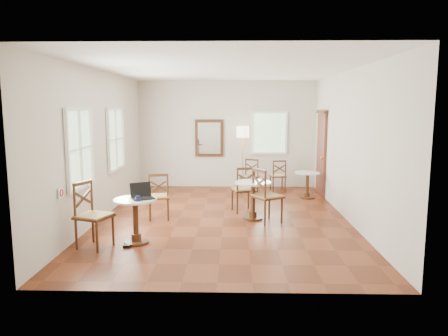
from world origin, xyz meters
name	(u,v)px	position (x,y,z in m)	size (l,w,h in m)	color
ground	(224,218)	(0.00, 0.00, 0.00)	(7.00, 7.00, 0.00)	#602610
room_shell	(221,126)	(-0.06, 0.27, 1.89)	(5.02, 7.02, 3.01)	beige
cafe_table_near	(136,216)	(-1.42, -1.64, 0.47)	(0.72, 0.72, 0.76)	#422310
cafe_table_mid	(253,196)	(0.60, -0.06, 0.48)	(0.73, 0.73, 0.77)	#422310
cafe_table_back	(307,182)	(2.05, 1.97, 0.41)	(0.62, 0.62, 0.66)	#422310
chair_near_a	(159,196)	(-1.32, -0.11, 0.48)	(0.51, 0.51, 0.96)	#422310
chair_near_b	(93,215)	(-2.07, -1.86, 0.54)	(0.64, 0.64, 1.08)	#422310
chair_mid_a	(243,189)	(0.42, 0.55, 0.50)	(0.58, 0.58, 1.00)	#422310
chair_mid_b	(266,196)	(0.84, -0.31, 0.54)	(0.69, 0.69, 1.08)	#422310
chair_back_a	(278,176)	(1.40, 2.82, 0.43)	(0.45, 0.45, 0.87)	#422310
chair_back_b	(250,176)	(0.63, 2.58, 0.45)	(0.54, 0.54, 0.90)	#422310
floor_lamp	(243,136)	(0.44, 3.15, 1.48)	(0.34, 0.34, 1.75)	#BF8C3F
laptop	(142,195)	(-1.32, -1.59, 0.82)	(0.45, 0.43, 0.25)	black
mouse	(135,197)	(-1.44, -1.59, 0.78)	(0.09, 0.06, 0.03)	black
navy_mug	(138,198)	(-1.33, -1.81, 0.80)	(0.11, 0.07, 0.09)	#101337
water_glass	(135,196)	(-1.43, -1.64, 0.80)	(0.05, 0.05, 0.09)	white
power_adapter	(127,246)	(-1.53, -1.88, 0.02)	(0.11, 0.07, 0.05)	black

